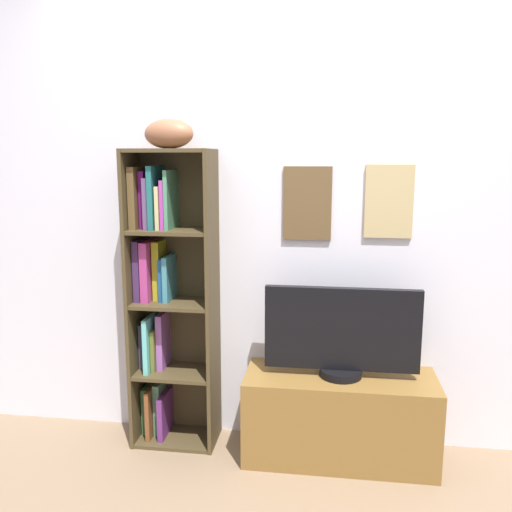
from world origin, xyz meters
TOP-DOWN VIEW (x-y plane):
  - back_wall at (0.00, 1.13)m, footprint 4.80×0.08m
  - bookshelf at (-0.63, 0.99)m, footprint 0.46×0.28m
  - football at (-0.57, 0.96)m, footprint 0.30×0.21m
  - tv_stand at (0.34, 0.90)m, footprint 1.00×0.39m
  - television at (0.34, 0.90)m, footprint 0.80×0.22m

SIDE VIEW (x-z plane):
  - tv_stand at x=0.34m, z-range 0.00..0.46m
  - television at x=0.34m, z-range 0.46..0.93m
  - bookshelf at x=-0.63m, z-range 0.02..1.65m
  - back_wall at x=0.00m, z-range 0.00..2.48m
  - football at x=-0.57m, z-range 1.63..1.78m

